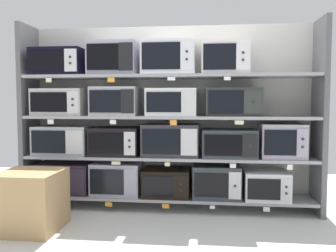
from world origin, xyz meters
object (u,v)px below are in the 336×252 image
at_px(microwave_5, 64,140).
at_px(microwave_15, 114,59).
at_px(microwave_1, 117,178).
at_px(microwave_14, 60,63).
at_px(microwave_7, 171,140).
at_px(microwave_16, 169,58).
at_px(microwave_6, 116,141).
at_px(microwave_10, 61,102).
at_px(shipping_carton, 31,201).
at_px(microwave_2, 167,182).
at_px(microwave_13, 233,102).
at_px(microwave_8, 229,143).
at_px(microwave_9, 282,141).
at_px(microwave_4, 265,184).
at_px(microwave_3, 216,181).
at_px(microwave_12, 172,102).
at_px(microwave_0, 65,178).
at_px(microwave_17, 225,59).
at_px(microwave_11, 116,101).

bearing_deg(microwave_5, microwave_15, 0.00).
relative_size(microwave_1, microwave_14, 0.96).
distance_m(microwave_7, microwave_16, 0.83).
relative_size(microwave_1, microwave_6, 1.01).
relative_size(microwave_10, microwave_14, 1.01).
bearing_deg(shipping_carton, microwave_10, 91.87).
bearing_deg(microwave_2, microwave_13, -0.02).
bearing_deg(microwave_5, microwave_8, 0.00).
distance_m(microwave_9, microwave_10, 2.30).
relative_size(microwave_4, microwave_5, 0.77).
distance_m(microwave_8, microwave_9, 0.52).
relative_size(microwave_3, microwave_14, 0.90).
relative_size(microwave_4, microwave_12, 0.87).
bearing_deg(microwave_15, microwave_3, 0.01).
distance_m(microwave_0, microwave_5, 0.40).
xyz_separation_m(microwave_14, microwave_17, (1.71, -0.00, 0.02)).
bearing_deg(microwave_2, microwave_6, 180.00).
bearing_deg(microwave_16, shipping_carton, -146.69).
relative_size(microwave_1, microwave_8, 0.95).
bearing_deg(microwave_4, microwave_7, -179.99).
bearing_deg(microwave_14, microwave_0, -0.01).
bearing_deg(microwave_0, microwave_12, 0.01).
bearing_deg(microwave_0, microwave_13, -0.01).
bearing_deg(microwave_6, microwave_17, -0.02).
height_order(microwave_7, microwave_13, microwave_13).
xyz_separation_m(microwave_3, microwave_7, (-0.47, -0.00, 0.41)).
distance_m(microwave_7, microwave_10, 1.23).
xyz_separation_m(microwave_3, microwave_17, (0.07, -0.00, 1.23)).
xyz_separation_m(microwave_10, microwave_16, (1.15, -0.00, 0.44)).
xyz_separation_m(microwave_5, microwave_6, (0.57, 0.00, -0.00)).
xyz_separation_m(microwave_10, microwave_13, (1.79, -0.00, 0.00)).
bearing_deg(microwave_0, microwave_16, -0.01).
relative_size(microwave_7, microwave_10, 1.07).
bearing_deg(shipping_carton, microwave_14, 92.13).
bearing_deg(microwave_10, microwave_8, -0.00).
bearing_deg(microwave_6, microwave_1, -1.05).
height_order(microwave_3, microwave_9, microwave_9).
bearing_deg(microwave_17, microwave_2, 179.97).
bearing_deg(microwave_13, microwave_10, 179.99).
bearing_deg(shipping_carton, microwave_11, 52.18).
relative_size(microwave_9, microwave_16, 0.82).
distance_m(microwave_13, shipping_carton, 2.09).
relative_size(microwave_2, microwave_6, 0.95).
bearing_deg(microwave_13, microwave_9, 0.03).
bearing_deg(microwave_11, microwave_15, -179.95).
relative_size(microwave_7, microwave_12, 1.14).
distance_m(microwave_1, shipping_carton, 0.94).
relative_size(microwave_10, microwave_11, 1.14).
relative_size(microwave_15, microwave_17, 1.06).
bearing_deg(microwave_0, microwave_3, 0.01).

